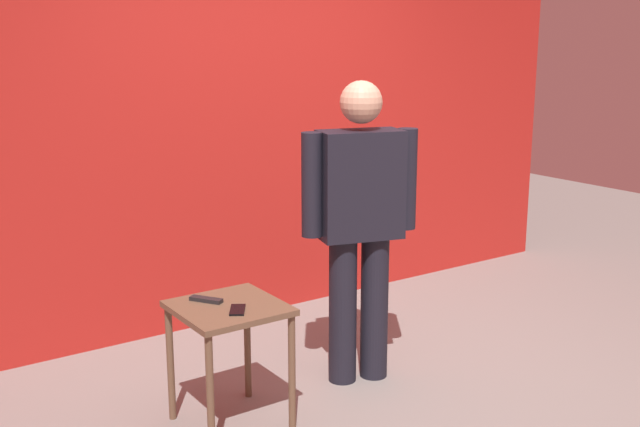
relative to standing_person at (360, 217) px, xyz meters
name	(u,v)px	position (x,y,z in m)	size (l,w,h in m)	color
ground_plane	(412,399)	(0.08, -0.38, -0.95)	(12.00, 12.00, 0.00)	gray
back_wall_red	(252,122)	(0.08, 1.31, 0.40)	(5.57, 0.12, 2.69)	#B3221C
standing_person	(360,217)	(0.00, 0.00, 0.00)	(0.67, 0.34, 1.69)	black
side_table	(229,326)	(-0.86, -0.07, -0.42)	(0.50, 0.50, 0.63)	brown
cell_phone	(238,310)	(-0.86, -0.17, -0.31)	(0.07, 0.14, 0.01)	black
tv_remote	(206,300)	(-0.92, 0.04, -0.30)	(0.04, 0.17, 0.02)	black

